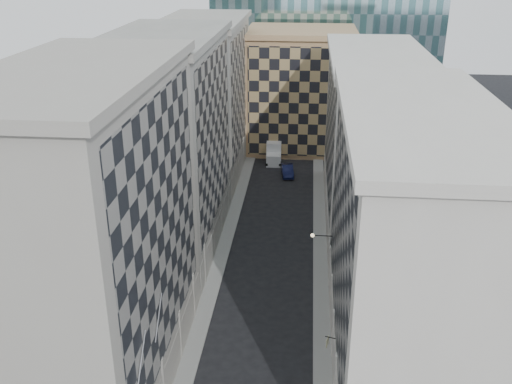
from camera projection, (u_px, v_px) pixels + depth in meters
The scene contains 13 objects.
sidewalk_west at pixel (221, 257), 60.52m from camera, with size 1.50×100.00×0.15m, color gray.
sidewalk_east at pixel (320, 261), 59.62m from camera, with size 1.50×100.00×0.15m, color gray.
bldg_left_a at pixel (94, 241), 38.97m from camera, with size 10.80×22.80×23.70m.
bldg_left_b at pixel (169, 145), 59.29m from camera, with size 10.80×22.80×22.70m.
bldg_left_c at pixel (206, 99), 79.61m from camera, with size 10.80×22.80×21.70m.
bldg_right_a at pixel (407, 246), 41.37m from camera, with size 10.80×26.80×20.70m.
bldg_right_b at pixel (372, 138), 66.25m from camera, with size 10.80×28.80×19.70m.
tan_block at pixel (300, 89), 90.85m from camera, with size 16.80×14.80×18.80m.
flagpoles_left at pixel (151, 336), 35.49m from camera, with size 0.10×6.33×2.33m.
bracket_lamp at pixel (314, 235), 51.79m from camera, with size 1.98×0.36×0.36m.
box_truck at pixel (274, 153), 87.31m from camera, with size 2.46×5.62×3.04m.
dark_car at pixel (287, 170), 81.95m from camera, with size 1.58×4.54×1.49m, color #0F1337.
shop_sign at pixel (328, 341), 41.59m from camera, with size 0.76×0.67×0.75m.
Camera 1 is at (3.34, -22.30, 30.31)m, focal length 40.00 mm.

